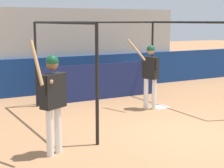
# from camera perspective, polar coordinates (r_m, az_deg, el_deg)

# --- Properties ---
(ground_plane) EXTENTS (60.00, 60.00, 0.00)m
(ground_plane) POSITION_cam_1_polar(r_m,az_deg,el_deg) (8.52, 11.10, -7.44)
(ground_plane) COLOR #A8754C
(outfield_wall) EXTENTS (24.00, 0.12, 1.25)m
(outfield_wall) POSITION_cam_1_polar(r_m,az_deg,el_deg) (13.29, -5.18, 1.59)
(outfield_wall) COLOR navy
(outfield_wall) RESTS_ON ground
(bleacher_section) EXTENTS (8.15, 3.20, 2.93)m
(bleacher_section) POSITION_cam_1_polar(r_m,az_deg,el_deg) (14.73, -7.85, 5.59)
(bleacher_section) COLOR #9E9E99
(bleacher_section) RESTS_ON ground
(batting_cage) EXTENTS (4.12, 3.98, 2.46)m
(batting_cage) POSITION_cam_1_polar(r_m,az_deg,el_deg) (11.15, -0.43, 2.46)
(batting_cage) COLOR black
(batting_cage) RESTS_ON ground
(home_plate) EXTENTS (0.44, 0.44, 0.02)m
(home_plate) POSITION_cam_1_polar(r_m,az_deg,el_deg) (10.92, 7.29, -3.50)
(home_plate) COLOR white
(home_plate) RESTS_ON ground
(player_batter) EXTENTS (0.62, 0.82, 1.97)m
(player_batter) POSITION_cam_1_polar(r_m,az_deg,el_deg) (10.52, 5.81, 2.07)
(player_batter) COLOR white
(player_batter) RESTS_ON ground
(player_waiting) EXTENTS (0.67, 0.65, 2.14)m
(player_waiting) POSITION_cam_1_polar(r_m,az_deg,el_deg) (6.90, -9.02, -1.57)
(player_waiting) COLOR white
(player_waiting) RESTS_ON ground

